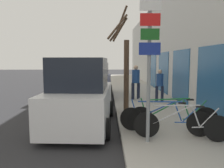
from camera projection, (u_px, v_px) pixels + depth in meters
ground_plane at (96, 99)px, 12.60m from camera, size 80.00×80.00×0.00m
sidewalk_curb at (135, 90)px, 15.43m from camera, size 3.20×32.00×0.15m
building_facade at (161, 46)px, 15.04m from camera, size 0.23×32.00×6.50m
signpost at (149, 58)px, 5.29m from camera, size 0.52×0.11×3.63m
bicycle_0 at (181, 125)px, 5.62m from camera, size 2.41×0.63×0.94m
bicycle_1 at (164, 119)px, 6.10m from camera, size 2.43×0.84×0.94m
bicycle_2 at (173, 117)px, 6.30m from camera, size 2.57×0.44×0.98m
parked_car_0 at (81, 96)px, 7.23m from camera, size 2.24×4.21×2.28m
parked_car_1 at (93, 82)px, 12.59m from camera, size 2.25×4.52×2.06m
pedestrian_near at (160, 83)px, 10.92m from camera, size 0.41×0.35×1.59m
pedestrian_far at (136, 80)px, 11.44m from camera, size 0.46×0.40×1.79m
street_tree at (125, 66)px, 8.51m from camera, size 0.87×1.13×4.13m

